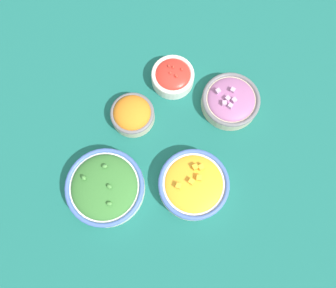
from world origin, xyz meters
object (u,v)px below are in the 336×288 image
(bowl_squash, at_px, (193,184))
(bowl_red_onion, at_px, (231,101))
(bowl_cherry_tomatoes, at_px, (173,76))
(bowl_carrots, at_px, (132,114))
(bowl_broccoli, at_px, (105,187))

(bowl_squash, height_order, bowl_red_onion, bowl_squash)
(bowl_squash, relative_size, bowl_cherry_tomatoes, 1.51)
(bowl_squash, relative_size, bowl_carrots, 1.51)
(bowl_red_onion, height_order, bowl_carrots, bowl_carrots)
(bowl_carrots, bearing_deg, bowl_red_onion, -61.68)
(bowl_red_onion, distance_m, bowl_carrots, 0.28)
(bowl_carrots, bearing_deg, bowl_broccoli, -177.92)
(bowl_cherry_tomatoes, distance_m, bowl_carrots, 0.16)
(bowl_cherry_tomatoes, bearing_deg, bowl_squash, -150.46)
(bowl_cherry_tomatoes, distance_m, bowl_red_onion, 0.18)
(bowl_squash, xyz_separation_m, bowl_carrots, (0.13, 0.22, -0.00))
(bowl_cherry_tomatoes, height_order, bowl_carrots, bowl_carrots)
(bowl_cherry_tomatoes, xyz_separation_m, bowl_broccoli, (-0.36, 0.06, 0.00))
(bowl_carrots, bearing_deg, bowl_squash, -119.99)
(bowl_cherry_tomatoes, distance_m, bowl_broccoli, 0.36)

